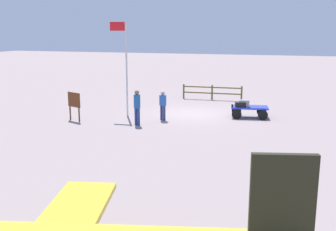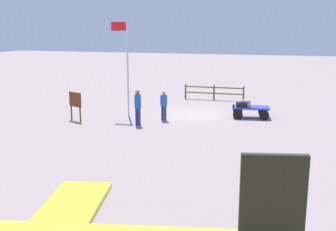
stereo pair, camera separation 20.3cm
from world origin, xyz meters
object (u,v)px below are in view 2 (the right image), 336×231
at_px(worker_trailing, 164,103).
at_px(suitcase_grey, 245,104).
at_px(flagpole, 126,61).
at_px(luggage_cart, 250,110).
at_px(signboard, 75,102).
at_px(worker_lead, 138,105).
at_px(suitcase_tan, 242,105).

bearing_deg(worker_trailing, suitcase_grey, -154.98).
bearing_deg(flagpole, luggage_cart, -165.56).
height_order(luggage_cart, flagpole, flagpole).
bearing_deg(suitcase_grey, signboard, 22.00).
bearing_deg(suitcase_grey, luggage_cart, -143.00).
height_order(suitcase_grey, signboard, signboard).
height_order(luggage_cart, suitcase_grey, suitcase_grey).
bearing_deg(worker_lead, suitcase_tan, -145.16).
distance_m(luggage_cart, flagpole, 7.41).
distance_m(suitcase_grey, suitcase_tan, 0.24).
relative_size(suitcase_grey, worker_trailing, 0.37).
bearing_deg(suitcase_tan, suitcase_grey, -149.31).
bearing_deg(signboard, flagpole, -137.92).
distance_m(suitcase_grey, worker_trailing, 4.53).
xyz_separation_m(luggage_cart, flagpole, (6.71, 1.73, 2.65)).
height_order(suitcase_grey, flagpole, flagpole).
bearing_deg(suitcase_grey, flagpole, 13.37).
bearing_deg(worker_trailing, flagpole, -9.29).
distance_m(luggage_cart, signboard, 9.60).
xyz_separation_m(suitcase_grey, worker_trailing, (4.11, 1.92, 0.13)).
xyz_separation_m(suitcase_tan, worker_trailing, (3.91, 1.80, 0.19)).
relative_size(luggage_cart, worker_lead, 1.17).
distance_m(worker_lead, worker_trailing, 1.76).
height_order(suitcase_grey, worker_trailing, worker_trailing).
height_order(luggage_cart, worker_lead, worker_lead).
relative_size(suitcase_grey, worker_lead, 0.32).
height_order(luggage_cart, signboard, signboard).
xyz_separation_m(flagpole, signboard, (2.15, 1.94, -2.10)).
bearing_deg(signboard, worker_lead, -179.49).
relative_size(luggage_cart, suitcase_grey, 3.65).
xyz_separation_m(suitcase_tan, worker_lead, (4.78, 3.33, 0.31)).
height_order(suitcase_grey, worker_lead, worker_lead).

